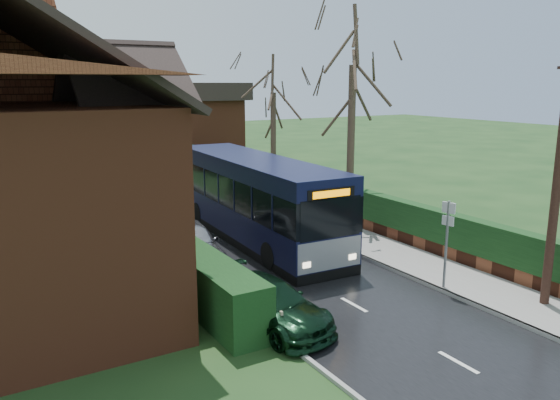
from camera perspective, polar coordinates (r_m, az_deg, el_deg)
ground at (r=18.36m, az=3.81°, el=-8.82°), size 140.00×140.00×0.00m
road at (r=26.80m, az=-8.39°, el=-2.09°), size 6.00×100.00×0.02m
pavement at (r=28.61m, az=-0.51°, el=-0.91°), size 2.50×100.00×0.14m
kerb_right at (r=28.04m, az=-2.63°, el=-1.20°), size 0.12×100.00×0.14m
kerb_left at (r=25.83m, az=-14.65°, el=-2.81°), size 0.12×100.00×0.10m
front_hedge at (r=20.78m, az=-13.12°, el=-4.26°), size 1.20×16.00×1.60m
picket_fence at (r=21.10m, az=-11.13°, el=-4.90°), size 0.10×16.00×0.90m
right_wall_hedge at (r=29.20m, az=2.12°, el=1.26°), size 0.60×50.00×1.80m
bus at (r=22.96m, az=-2.58°, el=0.03°), size 3.11×11.61×3.50m
car_silver at (r=20.44m, az=-9.41°, el=-4.45°), size 2.27×4.69×1.55m
car_green at (r=15.25m, az=-1.35°, el=-10.74°), size 2.52×4.63×1.27m
car_distant at (r=51.37m, az=-17.35°, el=5.01°), size 1.59×3.66×1.17m
bus_stop_sign at (r=17.96m, az=17.06°, el=-3.26°), size 0.14×0.45×2.97m
telegraph_pole at (r=17.39m, az=26.99°, el=1.68°), size 0.44×0.93×7.51m
tree_right_near at (r=25.55m, az=7.67°, el=14.93°), size 4.85×4.85×10.48m
tree_right_far at (r=31.67m, az=-0.72°, el=11.90°), size 4.43×4.43×8.55m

